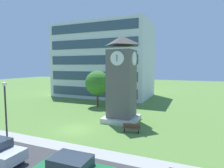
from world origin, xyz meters
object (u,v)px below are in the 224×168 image
clock_tower (122,84)px  street_lamp (5,106)px  park_bench (131,128)px  tree_by_building (97,83)px

clock_tower → street_lamp: 12.55m
park_bench → tree_by_building: 13.87m
clock_tower → street_lamp: size_ratio=1.90×
street_lamp → tree_by_building: 17.10m
park_bench → street_lamp: (-8.99, -7.15, 2.96)m
street_lamp → tree_by_building: bearing=90.1°
clock_tower → park_bench: size_ratio=5.58×
clock_tower → park_bench: 5.88m
park_bench → street_lamp: size_ratio=0.34×
street_lamp → tree_by_building: (-0.02, 17.09, 0.58)m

